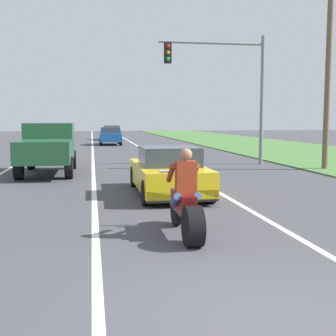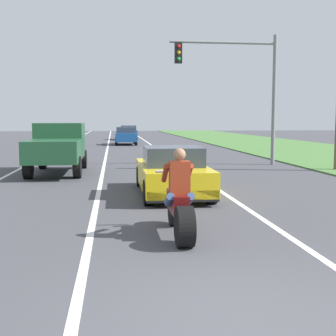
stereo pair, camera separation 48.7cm
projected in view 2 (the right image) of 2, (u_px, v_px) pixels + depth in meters
name	position (u px, v px, depth m)	size (l,w,h in m)	color
ground_plane	(246.00, 324.00, 4.64)	(160.00, 160.00, 0.00)	#424247
lane_stripe_left_solid	(37.00, 160.00, 23.72)	(0.14, 120.00, 0.01)	white
lane_stripe_right_solid	(171.00, 158.00, 24.59)	(0.14, 120.00, 0.01)	white
lane_stripe_centre_dashed	(105.00, 159.00, 24.16)	(0.14, 120.00, 0.01)	white
motorcycle_with_rider	(179.00, 205.00, 7.99)	(0.70, 2.21, 1.62)	black
sports_car_yellow	(172.00, 172.00, 12.65)	(1.84, 4.30, 1.37)	yellow
pickup_truck_left_lane_dark_green	(58.00, 145.00, 17.61)	(2.02, 4.80, 1.98)	#1E4C2D
traffic_light_mast_near	(242.00, 78.00, 20.50)	(5.01, 0.34, 6.00)	gray
distant_car_far_ahead	(126.00, 136.00, 37.76)	(1.80, 4.00, 1.50)	#194C8C
distant_car_further_ahead	(128.00, 132.00, 47.23)	(1.80, 4.00, 1.50)	#194C8C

